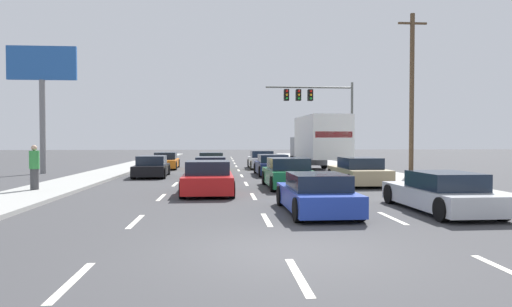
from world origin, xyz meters
The scene contains 20 objects.
ground_plane centered at (0.00, 25.00, 0.00)m, with size 140.00×140.00×0.00m, color #3D3D3F.
sidewalk_right centered at (8.29, 20.00, 0.07)m, with size 2.69×80.00×0.14m, color #9E9E99.
sidewalk_left centered at (-8.29, 20.00, 0.07)m, with size 2.69×80.00×0.14m, color #9E9E99.
lane_markings centered at (0.00, 20.93, 0.00)m, with size 6.94×57.00×0.01m.
car_orange centered at (-5.30, 25.53, 0.56)m, with size 1.94×4.48×1.22m.
car_black centered at (-5.20, 18.06, 0.56)m, with size 1.97×4.15×1.21m.
car_yellow centered at (-1.93, 23.85, 0.58)m, with size 2.06×4.35×1.25m.
car_maroon centered at (-1.77, 16.01, 0.55)m, with size 1.90×4.64×1.22m.
car_red centered at (-1.72, 9.50, 0.59)m, with size 2.05×4.18×1.29m.
car_white centered at (1.78, 25.41, 0.61)m, with size 1.90×4.13×1.33m.
car_navy centered at (1.86, 18.77, 0.58)m, with size 1.99×4.30×1.25m.
car_green centered at (1.76, 11.52, 0.61)m, with size 2.04×4.26×1.32m.
car_blue centered at (1.55, 4.47, 0.54)m, with size 1.88×4.14×1.15m.
box_truck centered at (5.28, 21.51, 2.08)m, with size 2.77×8.28×3.66m.
car_tan centered at (5.30, 12.68, 0.59)m, with size 1.98×4.66×1.29m.
car_silver centered at (5.25, 4.43, 0.54)m, with size 1.94×4.58×1.18m.
traffic_signal_mast centered at (6.55, 29.63, 5.41)m, with size 7.49×0.69×7.04m.
utility_pole_mid centered at (10.56, 18.94, 5.10)m, with size 1.80×0.28×9.91m.
roadside_billboard centered at (-12.45, 21.20, 5.77)m, with size 4.26×0.36×8.03m.
pedestrian_near_corner centered at (-8.61, 10.21, 1.03)m, with size 0.38×0.38×1.77m.
Camera 1 is at (-1.18, -8.45, 2.09)m, focal length 31.92 mm.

